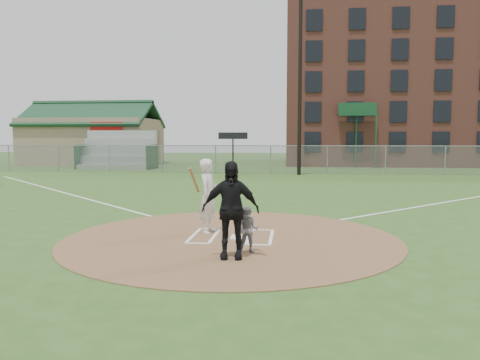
# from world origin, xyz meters

# --- Properties ---
(ground) EXTENTS (140.00, 140.00, 0.00)m
(ground) POSITION_xyz_m (0.00, 0.00, 0.00)
(ground) COLOR #2C521C
(ground) RESTS_ON ground
(dirt_circle) EXTENTS (8.40, 8.40, 0.02)m
(dirt_circle) POSITION_xyz_m (0.00, 0.00, 0.01)
(dirt_circle) COLOR brown
(dirt_circle) RESTS_ON ground
(home_plate) EXTENTS (0.51, 0.51, 0.03)m
(home_plate) POSITION_xyz_m (0.25, -0.01, 0.04)
(home_plate) COLOR white
(home_plate) RESTS_ON dirt_circle
(foul_line_first) EXTENTS (17.04, 17.04, 0.01)m
(foul_line_first) POSITION_xyz_m (9.00, 9.00, 0.01)
(foul_line_first) COLOR white
(foul_line_first) RESTS_ON ground
(foul_line_third) EXTENTS (17.04, 17.04, 0.01)m
(foul_line_third) POSITION_xyz_m (-9.00, 9.00, 0.01)
(foul_line_third) COLOR white
(foul_line_third) RESTS_ON ground
(catcher) EXTENTS (0.55, 0.45, 1.02)m
(catcher) POSITION_xyz_m (0.56, -1.51, 0.53)
(catcher) COLOR gray
(catcher) RESTS_ON dirt_circle
(umpire) EXTENTS (1.22, 0.56, 2.03)m
(umpire) POSITION_xyz_m (0.24, -1.99, 1.04)
(umpire) COLOR black
(umpire) RESTS_ON dirt_circle
(batters_boxes) EXTENTS (2.08, 1.88, 0.01)m
(batters_boxes) POSITION_xyz_m (0.00, 0.15, 0.03)
(batters_boxes) COLOR white
(batters_boxes) RESTS_ON dirt_circle
(batter_at_plate) EXTENTS (0.70, 1.10, 1.96)m
(batter_at_plate) POSITION_xyz_m (-0.68, 0.58, 1.00)
(batter_at_plate) COLOR silver
(batter_at_plate) RESTS_ON dirt_circle
(outfield_fence) EXTENTS (56.08, 0.08, 2.03)m
(outfield_fence) POSITION_xyz_m (0.00, 22.00, 1.02)
(outfield_fence) COLOR slate
(outfield_fence) RESTS_ON ground
(bleachers) EXTENTS (6.08, 3.20, 3.20)m
(bleachers) POSITION_xyz_m (-13.00, 26.20, 1.59)
(bleachers) COLOR #B7BABF
(bleachers) RESTS_ON ground
(clubhouse) EXTENTS (12.20, 8.71, 6.23)m
(clubhouse) POSITION_xyz_m (-18.00, 32.99, 2.39)
(clubhouse) COLOR gray
(clubhouse) RESTS_ON ground
(brick_warehouse) EXTENTS (30.00, 17.17, 15.00)m
(brick_warehouse) POSITION_xyz_m (16.00, 37.96, 7.50)
(brick_warehouse) COLOR brown
(brick_warehouse) RESTS_ON ground
(light_pole) EXTENTS (1.20, 0.30, 12.22)m
(light_pole) POSITION_xyz_m (2.00, 21.00, 6.61)
(light_pole) COLOR black
(light_pole) RESTS_ON ground
(scoreboard_sign) EXTENTS (2.00, 0.10, 2.93)m
(scoreboard_sign) POSITION_xyz_m (-2.50, 20.20, 2.39)
(scoreboard_sign) COLOR black
(scoreboard_sign) RESTS_ON ground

